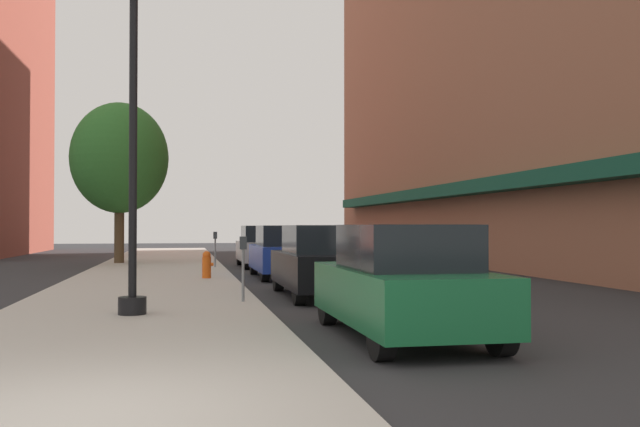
% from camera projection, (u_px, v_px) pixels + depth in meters
% --- Properties ---
extents(ground_plane, '(90.00, 90.00, 0.00)m').
position_uv_depth(ground_plane, '(276.00, 274.00, 23.95)').
color(ground_plane, '#2D2D30').
extents(sidewalk_slab, '(4.80, 50.00, 0.12)m').
position_uv_depth(sidewalk_slab, '(157.00, 272.00, 24.16)').
color(sidewalk_slab, '#B7B2A8').
rests_on(sidewalk_slab, ground).
extents(building_right_brick, '(6.80, 40.00, 21.72)m').
position_uv_depth(building_right_brick, '(517.00, 13.00, 30.19)').
color(building_right_brick, '#9E6047').
rests_on(building_right_brick, ground).
extents(lamppost, '(0.48, 0.48, 5.90)m').
position_uv_depth(lamppost, '(133.00, 136.00, 12.11)').
color(lamppost, black).
rests_on(lamppost, sidewalk_slab).
extents(fire_hydrant, '(0.33, 0.26, 0.79)m').
position_uv_depth(fire_hydrant, '(207.00, 264.00, 20.48)').
color(fire_hydrant, '#E05614').
rests_on(fire_hydrant, sidewalk_slab).
extents(parking_meter_near, '(0.14, 0.09, 1.31)m').
position_uv_depth(parking_meter_near, '(243.00, 260.00, 14.13)').
color(parking_meter_near, slate).
rests_on(parking_meter_near, sidewalk_slab).
extents(parking_meter_far, '(0.14, 0.09, 1.31)m').
position_uv_depth(parking_meter_far, '(215.00, 245.00, 26.08)').
color(parking_meter_far, slate).
rests_on(parking_meter_far, sidewalk_slab).
extents(tree_near, '(3.99, 3.99, 6.66)m').
position_uv_depth(tree_near, '(120.00, 158.00, 29.07)').
color(tree_near, '#4C3823').
rests_on(tree_near, sidewalk_slab).
extents(car_green, '(1.80, 4.30, 1.66)m').
position_uv_depth(car_green, '(403.00, 283.00, 10.19)').
color(car_green, black).
rests_on(car_green, ground).
extents(car_black, '(1.80, 4.30, 1.66)m').
position_uv_depth(car_black, '(321.00, 262.00, 16.18)').
color(car_black, black).
rests_on(car_black, ground).
extents(car_blue, '(1.80, 4.30, 1.66)m').
position_uv_depth(car_blue, '(283.00, 252.00, 22.22)').
color(car_blue, black).
rests_on(car_blue, ground).
extents(car_silver, '(1.80, 4.30, 1.66)m').
position_uv_depth(car_silver, '(262.00, 247.00, 28.03)').
color(car_silver, black).
rests_on(car_silver, ground).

